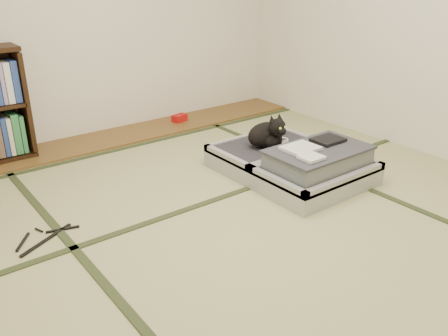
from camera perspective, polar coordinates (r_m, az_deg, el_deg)
floor at (r=3.02m, az=3.31°, el=-6.69°), size 4.50×4.50×0.00m
wood_strip at (r=4.58m, az=-13.19°, el=3.56°), size 4.00×0.50×0.02m
red_item at (r=4.92m, az=-5.38°, el=6.02°), size 0.17×0.12×0.07m
tatami_borders at (r=3.36m, az=-2.18°, el=-3.29°), size 4.00×4.50×0.01m
suitcase at (r=3.65m, az=8.52°, el=0.61°), size 0.84×1.11×0.33m
cat at (r=3.77m, az=5.34°, el=4.07°), size 0.37×0.37×0.30m
cable_coil at (r=3.94m, az=6.98°, el=3.31°), size 0.12×0.12×0.03m
hanger at (r=3.05m, az=-20.76°, el=-7.81°), size 0.40×0.27×0.01m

